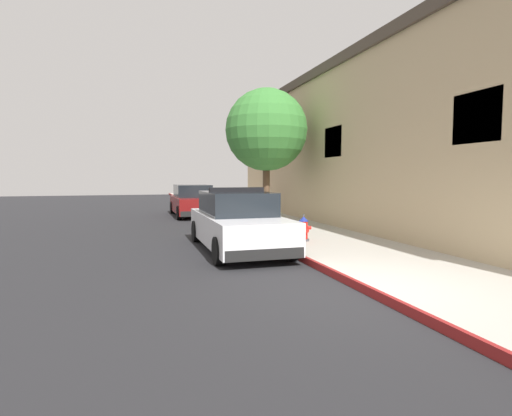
{
  "coord_description": "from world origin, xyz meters",
  "views": [
    {
      "loc": [
        -3.74,
        -5.8,
        1.97
      ],
      "look_at": [
        -0.14,
        6.15,
        1.0
      ],
      "focal_mm": 28.43,
      "sensor_mm": 36.0,
      "label": 1
    }
  ],
  "objects_px": {
    "police_cruiser": "(237,222)",
    "parked_car_silver_ahead": "(193,201)",
    "street_tree": "(266,130)",
    "fire_hydrant": "(304,229)"
  },
  "relations": [
    {
      "from": "parked_car_silver_ahead",
      "to": "fire_hydrant",
      "type": "xyz_separation_m",
      "value": [
        1.76,
        -9.86,
        -0.24
      ]
    },
    {
      "from": "fire_hydrant",
      "to": "parked_car_silver_ahead",
      "type": "bearing_deg",
      "value": 100.14
    },
    {
      "from": "police_cruiser",
      "to": "street_tree",
      "type": "bearing_deg",
      "value": 63.49
    },
    {
      "from": "police_cruiser",
      "to": "parked_car_silver_ahead",
      "type": "xyz_separation_m",
      "value": [
        0.17,
        9.85,
        -0.0
      ]
    },
    {
      "from": "fire_hydrant",
      "to": "street_tree",
      "type": "height_order",
      "value": "street_tree"
    },
    {
      "from": "police_cruiser",
      "to": "street_tree",
      "type": "distance_m",
      "value": 6.19
    },
    {
      "from": "fire_hydrant",
      "to": "street_tree",
      "type": "relative_size",
      "value": 0.14
    },
    {
      "from": "police_cruiser",
      "to": "street_tree",
      "type": "relative_size",
      "value": 0.92
    },
    {
      "from": "police_cruiser",
      "to": "fire_hydrant",
      "type": "distance_m",
      "value": 1.95
    },
    {
      "from": "street_tree",
      "to": "parked_car_silver_ahead",
      "type": "bearing_deg",
      "value": 113.97
    }
  ]
}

